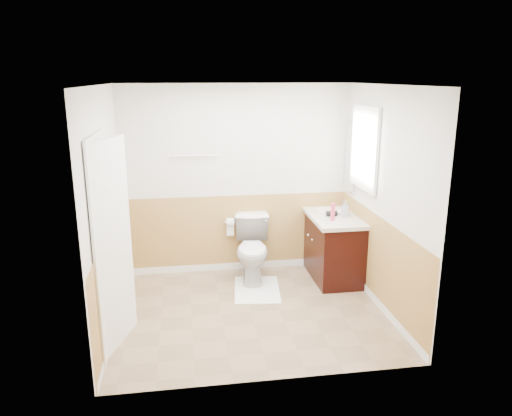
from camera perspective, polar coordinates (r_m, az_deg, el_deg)
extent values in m
plane|color=#8C7051|center=(5.65, -0.63, -12.04)|extent=(3.00, 3.00, 0.00)
plane|color=white|center=(5.02, -0.72, 14.22)|extent=(3.00, 3.00, 0.00)
plane|color=silver|center=(6.45, -2.30, 3.24)|extent=(3.00, 0.00, 3.00)
plane|color=silver|center=(3.97, 1.97, -4.47)|extent=(3.00, 0.00, 3.00)
plane|color=silver|center=(5.21, -17.24, -0.35)|extent=(0.00, 3.00, 3.00)
plane|color=silver|center=(5.60, 14.71, 0.89)|extent=(0.00, 3.00, 3.00)
plane|color=tan|center=(6.64, -2.22, -3.13)|extent=(3.00, 0.00, 3.00)
plane|color=tan|center=(4.29, 1.85, -13.89)|extent=(3.00, 0.00, 3.00)
plane|color=tan|center=(5.45, -16.49, -7.97)|extent=(0.00, 2.60, 2.60)
plane|color=tan|center=(5.82, 14.11, -6.28)|extent=(0.00, 2.60, 2.60)
imported|color=white|center=(6.33, -0.40, -4.89)|extent=(0.55, 0.85, 0.82)
cube|color=white|center=(6.15, 0.11, -9.55)|extent=(0.64, 0.86, 0.02)
cube|color=black|center=(6.53, 8.89, -4.55)|extent=(0.55, 1.10, 0.80)
sphere|color=silver|center=(6.30, 6.61, -3.74)|extent=(0.03, 0.03, 0.03)
sphere|color=silver|center=(6.49, 6.15, -3.17)|extent=(0.03, 0.03, 0.03)
cube|color=silver|center=(6.39, 8.96, -0.97)|extent=(0.60, 1.15, 0.05)
cylinder|color=white|center=(6.53, 8.66, -0.31)|extent=(0.36, 0.36, 0.02)
cylinder|color=#BAB9C0|center=(6.56, 10.19, 0.26)|extent=(0.02, 0.02, 0.14)
cylinder|color=#DE3958|center=(6.08, 8.97, -0.49)|extent=(0.05, 0.05, 0.22)
imported|color=#99A3AD|center=(6.31, 10.39, -0.06)|extent=(0.12, 0.12, 0.20)
cylinder|color=black|center=(6.30, 8.84, -0.64)|extent=(0.14, 0.07, 0.07)
cylinder|color=black|center=(6.31, 8.53, -0.88)|extent=(0.03, 0.03, 0.07)
cube|color=silver|center=(6.53, 10.92, 5.81)|extent=(0.02, 0.35, 0.90)
cube|color=white|center=(6.03, 12.58, 6.87)|extent=(0.04, 0.80, 1.00)
cube|color=white|center=(6.03, 12.72, 6.87)|extent=(0.01, 0.70, 0.90)
cube|color=white|center=(4.84, -16.59, -4.35)|extent=(0.29, 0.78, 2.04)
cube|color=white|center=(4.84, -17.49, -4.26)|extent=(0.02, 0.92, 2.10)
sphere|color=silver|center=(5.16, -15.40, -3.85)|extent=(0.06, 0.06, 0.06)
cylinder|color=silver|center=(6.30, -7.28, 6.08)|extent=(0.62, 0.02, 0.02)
cylinder|color=silver|center=(6.51, -3.05, -1.66)|extent=(0.14, 0.02, 0.02)
cylinder|color=white|center=(6.51, -3.05, -1.66)|extent=(0.10, 0.11, 0.11)
cube|color=white|center=(6.54, -3.03, -2.58)|extent=(0.10, 0.01, 0.16)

